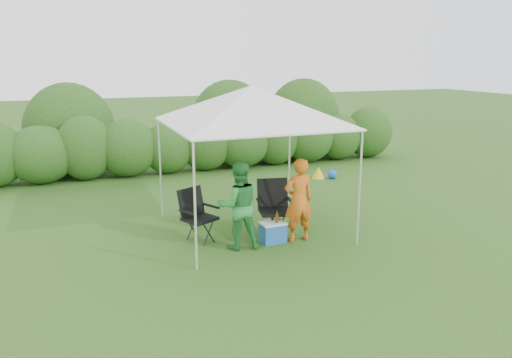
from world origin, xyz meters
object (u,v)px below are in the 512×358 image
object	(u,v)px
chair_left	(196,211)
man	(299,200)
woman	(239,206)
canopy	(251,105)
chair_right	(274,203)
cooler	(273,232)

from	to	relation	value
chair_left	man	xyz separation A→B (m)	(1.76, -0.70, 0.23)
woman	man	bearing A→B (deg)	-173.23
canopy	chair_right	world-z (taller)	canopy
chair_right	woman	world-z (taller)	woman
man	chair_right	bearing A→B (deg)	-64.35
chair_right	man	size ratio (longest dim) A/B	0.68
man	cooler	xyz separation A→B (m)	(-0.47, 0.09, -0.59)
canopy	woman	world-z (taller)	canopy
man	woman	world-z (taller)	woman
canopy	cooler	size ratio (longest dim) A/B	6.47
chair_right	chair_left	bearing A→B (deg)	-175.17
woman	chair_right	bearing A→B (deg)	-141.81
canopy	man	size ratio (longest dim) A/B	1.97
man	woman	bearing A→B (deg)	-2.83
canopy	chair_left	bearing A→B (deg)	-170.47
cooler	woman	bearing A→B (deg)	179.53
man	woman	xyz separation A→B (m)	(-1.15, 0.05, 0.01)
chair_left	cooler	bearing A→B (deg)	-53.11
chair_left	woman	xyz separation A→B (m)	(0.61, -0.65, 0.23)
canopy	woman	distance (m)	1.95
chair_left	cooler	xyz separation A→B (m)	(1.29, -0.61, -0.36)
chair_left	cooler	size ratio (longest dim) A/B	2.06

